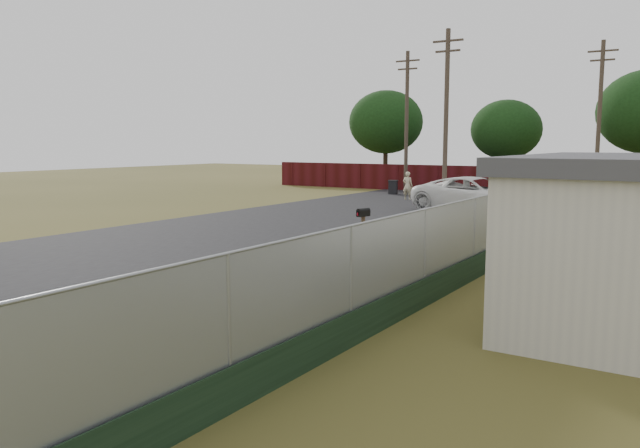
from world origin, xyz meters
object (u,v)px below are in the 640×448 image
Objects in this scene: mailbox at (363,216)px; pedestrian at (408,186)px; pickup_truck at (476,195)px; fire_hydrant at (190,354)px; trash_bin at (393,187)px.

mailbox is 16.41m from pedestrian.
pickup_truck is 3.69× the size of pedestrian.
pickup_truck reaches higher than pedestrian.
pedestrian is at bearing 108.76° from fire_hydrant.
pickup_truck reaches higher than fire_hydrant.
trash_bin is at bearing 58.92° from pickup_truck.
pedestrian is (-5.51, 4.20, -0.02)m from pickup_truck.
pedestrian is 4.04m from trash_bin.
mailbox reaches higher than trash_bin.
mailbox is 1.34× the size of trash_bin.
pedestrian is (-9.17, 27.00, 0.44)m from fire_hydrant.
pedestrian reaches higher than mailbox.
trash_bin is (-2.48, 3.16, -0.36)m from pedestrian.
pickup_truck is 6.73× the size of trash_bin.
mailbox is 11.23m from pickup_truck.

